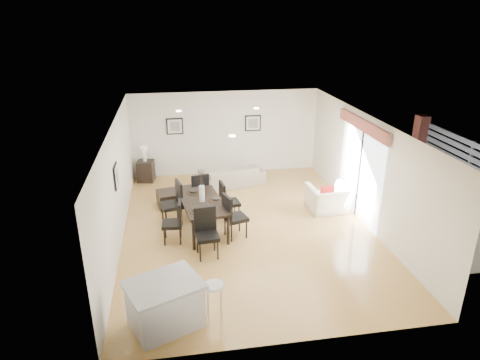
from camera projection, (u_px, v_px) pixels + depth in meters
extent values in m
plane|color=tan|center=(247.00, 228.00, 10.62)|extent=(8.00, 8.00, 0.00)
cube|color=white|center=(225.00, 133.00, 13.79)|extent=(6.00, 0.04, 2.70)
cube|color=white|center=(294.00, 272.00, 6.45)|extent=(6.00, 0.04, 2.70)
cube|color=white|center=(117.00, 185.00, 9.67)|extent=(0.04, 8.00, 2.70)
cube|color=white|center=(366.00, 170.00, 10.58)|extent=(0.04, 8.00, 2.70)
cube|color=white|center=(248.00, 122.00, 9.62)|extent=(6.00, 8.00, 0.02)
imported|color=#A29783|center=(230.00, 176.00, 13.13)|extent=(2.23, 1.35, 0.61)
imported|color=white|center=(329.00, 199.00, 11.43)|extent=(1.13, 1.01, 0.70)
imported|color=#3E5C27|center=(474.00, 213.00, 10.61)|extent=(0.80, 0.75, 0.71)
imported|color=#3E5C27|center=(431.00, 187.00, 12.30)|extent=(0.42, 0.42, 0.61)
cube|color=black|center=(202.00, 202.00, 10.28)|extent=(1.18, 1.97, 0.06)
cylinder|color=black|center=(194.00, 236.00, 9.54)|extent=(0.07, 0.07, 0.71)
cylinder|color=black|center=(180.00, 204.00, 11.07)|extent=(0.07, 0.07, 0.71)
cylinder|color=black|center=(228.00, 230.00, 9.76)|extent=(0.07, 0.07, 0.71)
cylinder|color=black|center=(210.00, 201.00, 11.30)|extent=(0.07, 0.07, 0.71)
cube|color=black|center=(172.00, 224.00, 9.84)|extent=(0.48, 0.48, 0.08)
cube|color=black|center=(180.00, 212.00, 9.76)|extent=(0.09, 0.46, 0.54)
cylinder|color=black|center=(165.00, 230.00, 10.08)|extent=(0.04, 0.04, 0.41)
cylinder|color=black|center=(181.00, 229.00, 10.12)|extent=(0.04, 0.04, 0.41)
cylinder|color=black|center=(165.00, 238.00, 9.75)|extent=(0.04, 0.04, 0.41)
cylinder|color=black|center=(180.00, 237.00, 9.79)|extent=(0.04, 0.04, 0.41)
cube|color=black|center=(171.00, 205.00, 10.68)|extent=(0.60, 0.60, 0.09)
cube|color=black|center=(179.00, 193.00, 10.64)|extent=(0.18, 0.50, 0.59)
cylinder|color=black|center=(163.00, 213.00, 10.87)|extent=(0.04, 0.04, 0.45)
cylinder|color=black|center=(177.00, 211.00, 11.02)|extent=(0.04, 0.04, 0.45)
cylinder|color=black|center=(166.00, 220.00, 10.54)|extent=(0.04, 0.04, 0.45)
cylinder|color=black|center=(182.00, 217.00, 10.68)|extent=(0.04, 0.04, 0.45)
cube|color=black|center=(236.00, 218.00, 10.05)|extent=(0.61, 0.61, 0.09)
cube|color=black|center=(227.00, 208.00, 9.85)|extent=(0.20, 0.49, 0.59)
cylinder|color=black|center=(246.00, 230.00, 10.07)|extent=(0.04, 0.04, 0.45)
cylinder|color=black|center=(232.00, 233.00, 9.91)|extent=(0.04, 0.04, 0.45)
cylinder|color=black|center=(239.00, 223.00, 10.39)|extent=(0.04, 0.04, 0.45)
cylinder|color=black|center=(225.00, 226.00, 10.24)|extent=(0.04, 0.04, 0.45)
cube|color=black|center=(230.00, 203.00, 10.92)|extent=(0.52, 0.52, 0.08)
cube|color=black|center=(222.00, 193.00, 10.75)|extent=(0.13, 0.47, 0.55)
cylinder|color=black|center=(239.00, 214.00, 10.90)|extent=(0.04, 0.04, 0.42)
cylinder|color=black|center=(225.00, 216.00, 10.80)|extent=(0.04, 0.04, 0.42)
cylinder|color=black|center=(235.00, 208.00, 11.22)|extent=(0.04, 0.04, 0.42)
cylinder|color=black|center=(221.00, 210.00, 11.12)|extent=(0.04, 0.04, 0.42)
cube|color=black|center=(207.00, 236.00, 9.23)|extent=(0.53, 0.53, 0.09)
cube|color=black|center=(205.00, 219.00, 9.31)|extent=(0.49, 0.10, 0.59)
cylinder|color=black|center=(200.00, 253.00, 9.12)|extent=(0.04, 0.04, 0.45)
cylinder|color=black|center=(197.00, 244.00, 9.46)|extent=(0.04, 0.04, 0.45)
cylinder|color=black|center=(218.00, 250.00, 9.20)|extent=(0.04, 0.04, 0.45)
cylinder|color=black|center=(214.00, 242.00, 9.55)|extent=(0.04, 0.04, 0.45)
cube|color=black|center=(199.00, 192.00, 11.51)|extent=(0.55, 0.55, 0.08)
cube|color=black|center=(200.00, 185.00, 11.22)|extent=(0.47, 0.14, 0.56)
cylinder|color=black|center=(204.00, 198.00, 11.82)|extent=(0.04, 0.04, 0.43)
cylinder|color=black|center=(207.00, 203.00, 11.50)|extent=(0.04, 0.04, 0.43)
cylinder|color=black|center=(191.00, 199.00, 11.71)|extent=(0.04, 0.04, 0.43)
cylinder|color=black|center=(194.00, 205.00, 11.38)|extent=(0.04, 0.04, 0.43)
cylinder|color=white|center=(202.00, 194.00, 10.19)|extent=(0.14, 0.14, 0.39)
cylinder|color=black|center=(216.00, 200.00, 10.31)|extent=(0.38, 0.38, 0.01)
cylinder|color=black|center=(216.00, 199.00, 10.30)|extent=(0.20, 0.20, 0.06)
cylinder|color=black|center=(194.00, 193.00, 10.73)|extent=(0.38, 0.38, 0.01)
cylinder|color=black|center=(194.00, 191.00, 10.72)|extent=(0.20, 0.20, 0.06)
cylinder|color=black|center=(197.00, 211.00, 9.74)|extent=(0.38, 0.38, 0.01)
cylinder|color=black|center=(197.00, 210.00, 9.73)|extent=(0.20, 0.20, 0.06)
cube|color=black|center=(178.00, 198.00, 11.81)|extent=(1.18, 0.85, 0.43)
cube|color=black|center=(146.00, 171.00, 13.46)|extent=(0.57, 0.57, 0.66)
cylinder|color=white|center=(145.00, 158.00, 13.30)|extent=(0.11, 0.11, 0.20)
cone|color=white|center=(144.00, 151.00, 13.22)|extent=(0.25, 0.25, 0.27)
cube|color=maroon|center=(327.00, 193.00, 11.24)|extent=(0.36, 0.14, 0.35)
cube|color=silver|center=(165.00, 306.00, 7.21)|extent=(1.35, 1.21, 0.79)
cube|color=#AFAFB1|center=(163.00, 285.00, 7.06)|extent=(1.48, 1.33, 0.06)
cylinder|color=white|center=(214.00, 285.00, 7.22)|extent=(0.33, 0.33, 0.05)
cylinder|color=silver|center=(220.00, 298.00, 7.47)|extent=(0.02, 0.02, 0.71)
cylinder|color=silver|center=(207.00, 299.00, 7.44)|extent=(0.02, 0.02, 0.71)
cylinder|color=silver|center=(209.00, 307.00, 7.24)|extent=(0.02, 0.02, 0.71)
cylinder|color=silver|center=(222.00, 306.00, 7.27)|extent=(0.02, 0.02, 0.71)
cube|color=black|center=(175.00, 126.00, 13.41)|extent=(0.52, 0.03, 0.52)
cube|color=white|center=(175.00, 126.00, 13.41)|extent=(0.44, 0.04, 0.44)
cube|color=#555651|center=(175.00, 126.00, 13.41)|extent=(0.30, 0.04, 0.30)
cube|color=black|center=(253.00, 123.00, 13.79)|extent=(0.52, 0.03, 0.52)
cube|color=white|center=(253.00, 123.00, 13.79)|extent=(0.44, 0.04, 0.44)
cube|color=#555651|center=(253.00, 123.00, 13.79)|extent=(0.30, 0.04, 0.30)
cube|color=black|center=(116.00, 176.00, 9.38)|extent=(0.03, 0.52, 0.52)
cube|color=white|center=(116.00, 176.00, 9.38)|extent=(0.04, 0.44, 0.44)
cube|color=#555651|center=(116.00, 176.00, 9.38)|extent=(0.04, 0.30, 0.30)
cube|color=white|center=(360.00, 175.00, 10.93)|extent=(0.02, 2.40, 2.25)
cube|color=black|center=(359.00, 175.00, 10.93)|extent=(0.03, 0.05, 2.25)
cube|color=black|center=(364.00, 131.00, 10.50)|extent=(0.03, 2.50, 0.05)
cube|color=maroon|center=(363.00, 125.00, 10.44)|extent=(0.10, 2.70, 0.28)
plane|color=gray|center=(425.00, 209.00, 11.65)|extent=(6.00, 6.00, 0.00)
cube|color=#333336|center=(472.00, 175.00, 11.50)|extent=(0.08, 5.50, 1.80)
cube|color=brown|center=(418.00, 146.00, 13.64)|extent=(0.35, 0.35, 2.00)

